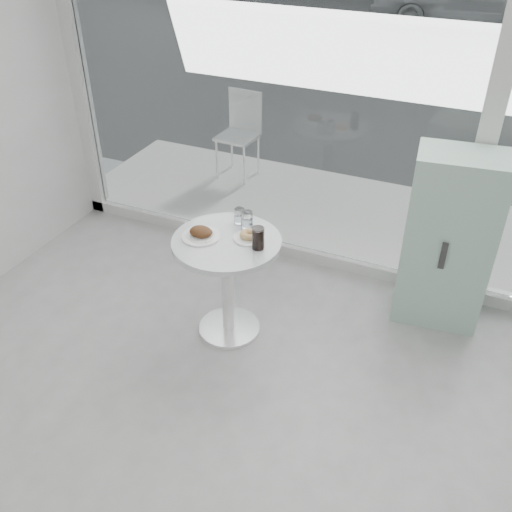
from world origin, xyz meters
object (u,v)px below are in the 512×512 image
at_px(mint_cabinet, 448,240).
at_px(plate_donut, 249,236).
at_px(patio_chair, 241,128).
at_px(water_tumbler_a, 239,217).
at_px(main_table, 227,267).
at_px(water_tumbler_b, 247,221).
at_px(plate_fritter, 201,233).
at_px(cola_glass, 258,239).

bearing_deg(mint_cabinet, plate_donut, -155.28).
distance_m(patio_chair, water_tumbler_a, 2.29).
bearing_deg(mint_cabinet, main_table, -155.38).
xyz_separation_m(mint_cabinet, water_tumbler_b, (-1.25, -0.60, 0.18)).
distance_m(plate_donut, water_tumbler_b, 0.14).
relative_size(patio_chair, plate_fritter, 3.44).
height_order(main_table, plate_donut, plate_donut).
bearing_deg(patio_chair, water_tumbler_b, -60.43).
bearing_deg(plate_donut, water_tumbler_a, 132.84).
height_order(patio_chair, cola_glass, patio_chair).
xyz_separation_m(patio_chair, plate_donut, (1.11, -2.22, 0.24)).
relative_size(main_table, patio_chair, 0.88).
height_order(main_table, patio_chair, patio_chair).
xyz_separation_m(water_tumbler_a, water_tumbler_b, (0.08, -0.04, 0.01)).
bearing_deg(plate_fritter, water_tumbler_b, 44.89).
relative_size(main_table, plate_donut, 3.70).
relative_size(patio_chair, water_tumbler_a, 7.99).
relative_size(main_table, water_tumbler_b, 6.33).
relative_size(water_tumbler_a, water_tumbler_b, 0.90).
xyz_separation_m(water_tumbler_b, cola_glass, (0.17, -0.20, 0.02)).
bearing_deg(water_tumbler_b, water_tumbler_a, 153.32).
bearing_deg(plate_fritter, water_tumbler_a, 60.43).
bearing_deg(mint_cabinet, plate_fritter, -157.28).
distance_m(mint_cabinet, plate_donut, 1.39).
relative_size(plate_fritter, plate_donut, 1.22).
bearing_deg(cola_glass, main_table, 178.57).
height_order(mint_cabinet, cola_glass, mint_cabinet).
xyz_separation_m(patio_chair, water_tumbler_b, (1.04, -2.10, 0.28)).
distance_m(main_table, plate_fritter, 0.30).
height_order(plate_donut, cola_glass, cola_glass).
distance_m(main_table, patio_chair, 2.49).
xyz_separation_m(plate_fritter, water_tumbler_a, (0.15, 0.26, 0.02)).
xyz_separation_m(main_table, plate_fritter, (-0.16, -0.03, 0.25)).
xyz_separation_m(main_table, plate_donut, (0.13, 0.08, 0.24)).
bearing_deg(plate_fritter, plate_donut, 20.47).
bearing_deg(mint_cabinet, water_tumbler_b, -160.81).
xyz_separation_m(main_table, cola_glass, (0.23, -0.01, 0.29)).
bearing_deg(cola_glass, patio_chair, 117.78).
height_order(main_table, water_tumbler_a, water_tumbler_a).
bearing_deg(water_tumbler_b, plate_donut, -60.10).
distance_m(patio_chair, cola_glass, 2.61).
bearing_deg(water_tumbler_b, patio_chair, 116.43).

